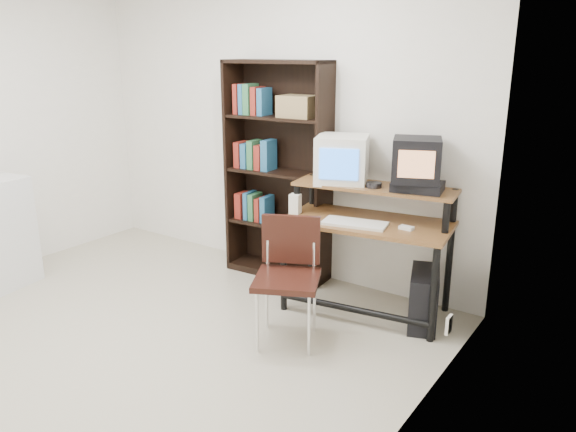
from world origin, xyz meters
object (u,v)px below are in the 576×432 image
Objects in this scene: school_chair at (288,266)px; bookshelf at (279,169)px; crt_tv at (416,160)px; pc_tower at (424,299)px; computer_desk at (369,226)px; crt_monitor at (342,159)px.

bookshelf is at bearing 102.39° from school_chair.
bookshelf reaches higher than school_chair.
crt_tv is at bearing -8.55° from bookshelf.
crt_tv is at bearing 125.07° from pc_tower.
school_chair is (-0.25, -0.71, -0.16)m from computer_desk.
crt_monitor reaches higher than computer_desk.
crt_tv is at bearing 14.94° from computer_desk.
bookshelf is (-1.00, 0.24, 0.28)m from computer_desk.
pc_tower is 1.68m from bookshelf.
school_chair reaches higher than pc_tower.
pc_tower is (0.77, -0.09, -0.94)m from crt_monitor.
crt_tv reaches higher than computer_desk.
crt_tv is 0.96× the size of pc_tower.
crt_tv reaches higher than pc_tower.
crt_tv reaches higher than crt_monitor.
crt_tv is at bearing -18.42° from crt_monitor.
crt_monitor is 0.27× the size of bookshelf.
crt_tv is 0.50× the size of school_chair.
school_chair is at bearing -145.05° from crt_tv.
bookshelf is at bearing 145.84° from crt_monitor.
computer_desk is at bearing -17.08° from bookshelf.
crt_monitor is at bearing 154.58° from computer_desk.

